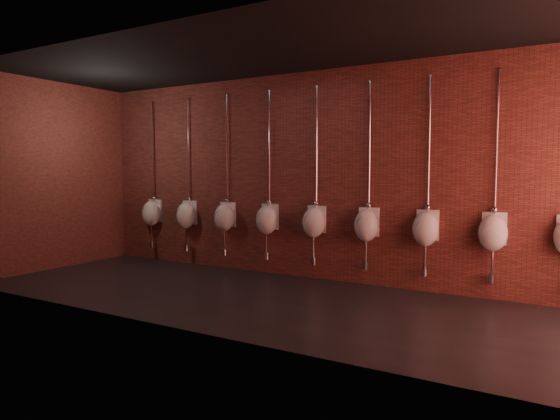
{
  "coord_description": "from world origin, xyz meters",
  "views": [
    {
      "loc": [
        3.4,
        -5.43,
        1.66
      ],
      "look_at": [
        -0.3,
        0.9,
        1.1
      ],
      "focal_mm": 32.0,
      "sensor_mm": 36.0,
      "label": 1
    }
  ],
  "objects_px": {
    "urinal_2": "(225,216)",
    "urinal_5": "(367,224)",
    "urinal_0": "(152,212)",
    "urinal_1": "(186,214)",
    "urinal_4": "(314,221)",
    "urinal_7": "(493,231)",
    "urinal_6": "(426,228)",
    "urinal_3": "(267,219)"
  },
  "relations": [
    {
      "from": "urinal_1",
      "to": "urinal_6",
      "type": "relative_size",
      "value": 1.0
    },
    {
      "from": "urinal_0",
      "to": "urinal_3",
      "type": "height_order",
      "value": "same"
    },
    {
      "from": "urinal_1",
      "to": "urinal_6",
      "type": "height_order",
      "value": "same"
    },
    {
      "from": "urinal_3",
      "to": "urinal_4",
      "type": "xyz_separation_m",
      "value": [
        0.85,
        0.0,
        0.0
      ]
    },
    {
      "from": "urinal_4",
      "to": "urinal_2",
      "type": "bearing_deg",
      "value": 180.0
    },
    {
      "from": "urinal_0",
      "to": "urinal_5",
      "type": "distance_m",
      "value": 4.23
    },
    {
      "from": "urinal_4",
      "to": "urinal_7",
      "type": "distance_m",
      "value": 2.54
    },
    {
      "from": "urinal_3",
      "to": "urinal_7",
      "type": "relative_size",
      "value": 1.0
    },
    {
      "from": "urinal_6",
      "to": "urinal_7",
      "type": "height_order",
      "value": "same"
    },
    {
      "from": "urinal_0",
      "to": "urinal_6",
      "type": "distance_m",
      "value": 5.08
    },
    {
      "from": "urinal_1",
      "to": "urinal_3",
      "type": "height_order",
      "value": "same"
    },
    {
      "from": "urinal_2",
      "to": "urinal_5",
      "type": "relative_size",
      "value": 1.0
    },
    {
      "from": "urinal_0",
      "to": "urinal_3",
      "type": "xyz_separation_m",
      "value": [
        2.54,
        0.0,
        0.0
      ]
    },
    {
      "from": "urinal_3",
      "to": "urinal_7",
      "type": "bearing_deg",
      "value": 0.0
    },
    {
      "from": "urinal_2",
      "to": "urinal_6",
      "type": "bearing_deg",
      "value": 0.0
    },
    {
      "from": "urinal_1",
      "to": "urinal_5",
      "type": "relative_size",
      "value": 1.0
    },
    {
      "from": "urinal_2",
      "to": "urinal_3",
      "type": "height_order",
      "value": "same"
    },
    {
      "from": "urinal_1",
      "to": "urinal_7",
      "type": "relative_size",
      "value": 1.0
    },
    {
      "from": "urinal_7",
      "to": "urinal_5",
      "type": "bearing_deg",
      "value": 180.0
    },
    {
      "from": "urinal_2",
      "to": "urinal_7",
      "type": "bearing_deg",
      "value": 0.0
    },
    {
      "from": "urinal_5",
      "to": "urinal_7",
      "type": "xyz_separation_m",
      "value": [
        1.69,
        0.0,
        0.0
      ]
    },
    {
      "from": "urinal_2",
      "to": "urinal_7",
      "type": "relative_size",
      "value": 1.0
    },
    {
      "from": "urinal_7",
      "to": "urinal_4",
      "type": "bearing_deg",
      "value": 180.0
    },
    {
      "from": "urinal_1",
      "to": "urinal_6",
      "type": "bearing_deg",
      "value": 0.0
    },
    {
      "from": "urinal_0",
      "to": "urinal_6",
      "type": "bearing_deg",
      "value": 0.0
    },
    {
      "from": "urinal_5",
      "to": "urinal_2",
      "type": "bearing_deg",
      "value": 180.0
    },
    {
      "from": "urinal_2",
      "to": "urinal_5",
      "type": "distance_m",
      "value": 2.54
    },
    {
      "from": "urinal_4",
      "to": "urinal_7",
      "type": "xyz_separation_m",
      "value": [
        2.54,
        0.0,
        0.0
      ]
    },
    {
      "from": "urinal_6",
      "to": "urinal_7",
      "type": "relative_size",
      "value": 1.0
    },
    {
      "from": "urinal_0",
      "to": "urinal_2",
      "type": "distance_m",
      "value": 1.69
    },
    {
      "from": "urinal_1",
      "to": "urinal_7",
      "type": "bearing_deg",
      "value": 0.0
    },
    {
      "from": "urinal_3",
      "to": "urinal_6",
      "type": "xyz_separation_m",
      "value": [
        2.54,
        0.0,
        0.0
      ]
    },
    {
      "from": "urinal_3",
      "to": "urinal_6",
      "type": "height_order",
      "value": "same"
    },
    {
      "from": "urinal_4",
      "to": "urinal_5",
      "type": "bearing_deg",
      "value": 0.0
    },
    {
      "from": "urinal_1",
      "to": "urinal_5",
      "type": "distance_m",
      "value": 3.39
    },
    {
      "from": "urinal_0",
      "to": "urinal_1",
      "type": "relative_size",
      "value": 1.0
    },
    {
      "from": "urinal_5",
      "to": "urinal_1",
      "type": "bearing_deg",
      "value": 180.0
    },
    {
      "from": "urinal_2",
      "to": "urinal_4",
      "type": "bearing_deg",
      "value": 0.0
    },
    {
      "from": "urinal_1",
      "to": "urinal_7",
      "type": "distance_m",
      "value": 5.08
    },
    {
      "from": "urinal_1",
      "to": "urinal_2",
      "type": "xyz_separation_m",
      "value": [
        0.85,
        0.0,
        0.0
      ]
    },
    {
      "from": "urinal_6",
      "to": "urinal_3",
      "type": "bearing_deg",
      "value": 180.0
    },
    {
      "from": "urinal_3",
      "to": "urinal_5",
      "type": "relative_size",
      "value": 1.0
    }
  ]
}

